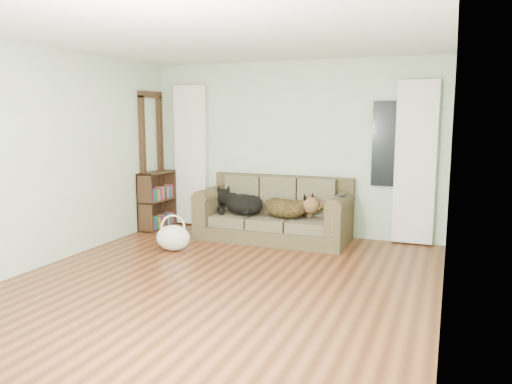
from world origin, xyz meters
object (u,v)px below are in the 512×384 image
(bookshelf, at_px, (157,197))
(tote_bag, at_px, (173,239))
(dog_shepherd, at_px, (288,208))
(dog_black_lab, at_px, (241,205))
(sofa, at_px, (273,209))

(bookshelf, bearing_deg, tote_bag, -49.20)
(dog_shepherd, height_order, bookshelf, bookshelf)
(bookshelf, bearing_deg, dog_black_lab, -1.16)
(dog_shepherd, bearing_deg, tote_bag, 56.55)
(bookshelf, bearing_deg, dog_shepherd, -1.46)
(dog_shepherd, bearing_deg, dog_black_lab, 15.73)
(tote_bag, bearing_deg, dog_shepherd, 38.68)
(dog_black_lab, relative_size, tote_bag, 1.52)
(sofa, xyz_separation_m, dog_shepherd, (0.24, -0.04, 0.04))
(dog_shepherd, bearing_deg, sofa, 8.14)
(dog_shepherd, height_order, tote_bag, dog_shepherd)
(dog_black_lab, height_order, dog_shepherd, dog_shepherd)
(sofa, distance_m, dog_shepherd, 0.25)
(sofa, relative_size, tote_bag, 4.59)
(sofa, bearing_deg, dog_black_lab, -178.47)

